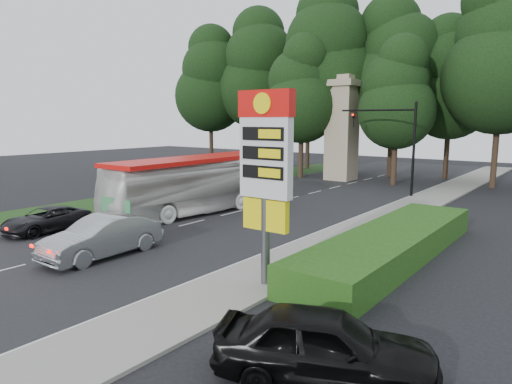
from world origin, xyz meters
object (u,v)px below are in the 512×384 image
Objects in this scene: traffic_signal_mast at (397,135)px; sedan_silver at (102,237)px; gas_station_pylon at (266,162)px; transit_bus at (198,185)px; streetlight_signs at (251,136)px; suv_charcoal at (46,220)px; monument at (342,128)px; parked_car_black at (325,345)px.

traffic_signal_mast is 24.04m from sedan_silver.
sedan_silver is (-7.70, -1.36, -3.57)m from gas_station_pylon.
gas_station_pylon reaches higher than transit_bus.
streetlight_signs reaches higher than sedan_silver.
monument is at bearing 79.95° from suv_charcoal.
parked_car_black is (12.26, -2.63, -0.03)m from sedan_silver.
gas_station_pylon is 1.48× the size of suv_charcoal.
transit_bus is at bearing 28.89° from parked_car_black.
traffic_signal_mast is (-3.52, 22.00, 0.22)m from gas_station_pylon.
streetlight_signs is 20.99m from suv_charcoal.
monument is (-11.20, 28.01, 0.66)m from gas_station_pylon.
streetlight_signs is 1.73× the size of suv_charcoal.
suv_charcoal is at bearing -114.93° from traffic_signal_mast.
gas_station_pylon is 7.05m from parked_car_black.
gas_station_pylon is 22.29m from traffic_signal_mast.
gas_station_pylon is 0.68× the size of monument.
traffic_signal_mast is 16.16m from transit_bus.
streetlight_signs is 0.63× the size of transit_bus.
traffic_signal_mast is 25.15m from suv_charcoal.
monument is 29.88m from sedan_silver.
streetlight_signs is at bearing -171.08° from traffic_signal_mast.
gas_station_pylon is at bearing 25.17° from parked_car_black.
monument reaches higher than parked_car_black.
monument is at bearing 142.00° from traffic_signal_mast.
suv_charcoal is at bearing 55.75° from parked_car_black.
transit_bus reaches higher than parked_car_black.
monument is (-7.68, 6.00, 0.43)m from traffic_signal_mast.
gas_station_pylon is 13.99m from transit_bus.
streetlight_signs is at bearing 91.65° from suv_charcoal.
suv_charcoal is (-13.98, -0.51, -3.81)m from gas_station_pylon.
streetlight_signs is (-12.67, -1.99, -0.23)m from traffic_signal_mast.
traffic_signal_mast is 1.56× the size of suv_charcoal.
gas_station_pylon is at bearing -29.39° from transit_bus.
gas_station_pylon is 30.17m from monument.
transit_bus is (5.06, -11.97, -2.67)m from streetlight_signs.
monument is 35.92m from parked_car_black.
monument is at bearing 95.28° from sedan_silver.
traffic_signal_mast reaches higher than parked_car_black.
streetlight_signs is at bearing 128.96° from gas_station_pylon.
streetlight_signs is at bearing 110.14° from sedan_silver.
sedan_silver is 1.16× the size of suv_charcoal.
traffic_signal_mast is 1.44× the size of parked_car_black.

